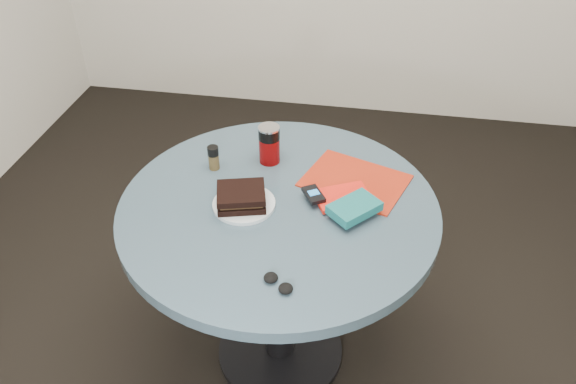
% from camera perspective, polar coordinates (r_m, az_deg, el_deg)
% --- Properties ---
extents(ground, '(4.00, 4.00, 0.00)m').
position_cam_1_polar(ground, '(2.29, -0.77, -15.93)').
color(ground, black).
rests_on(ground, ground).
extents(table, '(1.00, 1.00, 0.75)m').
position_cam_1_polar(table, '(1.85, -0.92, -5.12)').
color(table, black).
rests_on(table, ground).
extents(plate, '(0.25, 0.25, 0.01)m').
position_cam_1_polar(plate, '(1.74, -4.49, -1.23)').
color(plate, silver).
rests_on(plate, table).
extents(sandwich, '(0.17, 0.16, 0.05)m').
position_cam_1_polar(sandwich, '(1.72, -4.77, -0.49)').
color(sandwich, black).
rests_on(sandwich, plate).
extents(soda_can, '(0.07, 0.07, 0.14)m').
position_cam_1_polar(soda_can, '(1.90, -1.91, 4.87)').
color(soda_can, '#700506').
rests_on(soda_can, table).
extents(pepper_grinder, '(0.04, 0.04, 0.09)m').
position_cam_1_polar(pepper_grinder, '(1.89, -7.58, 3.49)').
color(pepper_grinder, '#473A1E').
rests_on(pepper_grinder, table).
extents(magazine, '(0.38, 0.33, 0.01)m').
position_cam_1_polar(magazine, '(1.85, 6.82, 1.15)').
color(magazine, '#A0220E').
rests_on(magazine, table).
extents(red_book, '(0.20, 0.18, 0.01)m').
position_cam_1_polar(red_book, '(1.76, 5.57, -0.51)').
color(red_book, red).
rests_on(red_book, magazine).
extents(novel, '(0.17, 0.17, 0.03)m').
position_cam_1_polar(novel, '(1.69, 6.75, -1.61)').
color(novel, '#135A5D').
rests_on(novel, red_book).
extents(mp3_player, '(0.08, 0.10, 0.02)m').
position_cam_1_polar(mp3_player, '(1.74, 2.61, -0.25)').
color(mp3_player, black).
rests_on(mp3_player, red_book).
extents(headphones, '(0.10, 0.09, 0.02)m').
position_cam_1_polar(headphones, '(1.49, -1.01, -9.23)').
color(headphones, black).
rests_on(headphones, table).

